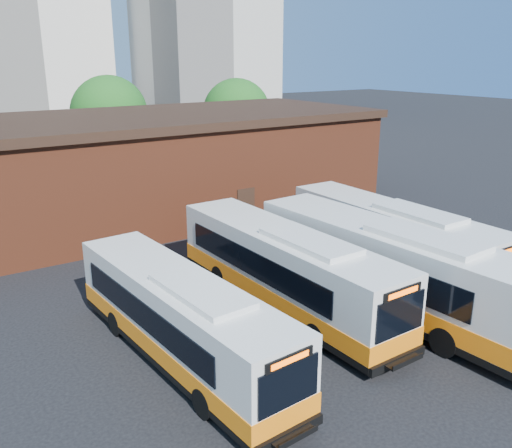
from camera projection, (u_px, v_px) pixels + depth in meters
ground at (383, 336)px, 20.01m from camera, size 220.00×220.00×0.00m
bus_west at (181, 322)px, 18.08m from camera, size 3.08×11.59×3.13m
bus_midwest at (285, 272)px, 21.94m from camera, size 2.80×12.48×3.38m
bus_mideast at (388, 272)px, 21.67m from camera, size 3.46×13.43×3.62m
bus_east at (392, 240)px, 25.71m from camera, size 2.66×12.28×3.33m
depot_building at (156, 163)px, 34.89m from camera, size 28.60×12.60×6.40m
tree_mid at (110, 114)px, 46.50m from camera, size 6.56×6.56×8.36m
tree_east at (237, 113)px, 50.05m from camera, size 6.24×6.24×7.96m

